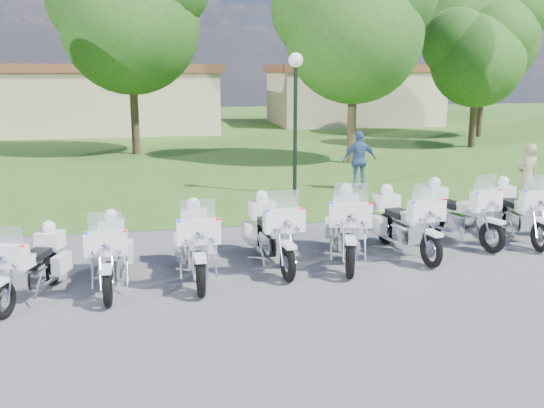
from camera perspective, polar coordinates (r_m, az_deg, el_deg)
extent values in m
plane|color=#505054|center=(12.40, 2.87, -5.40)|extent=(100.00, 100.00, 0.00)
cube|color=#3A6C22|center=(38.74, -6.78, 6.86)|extent=(100.00, 48.00, 0.01)
torus|color=black|center=(10.45, -23.93, -8.28)|extent=(0.31, 0.62, 0.61)
torus|color=black|center=(11.71, -20.03, -5.73)|extent=(0.31, 0.62, 0.61)
cube|color=white|center=(10.33, -24.14, -6.66)|extent=(0.28, 0.43, 0.06)
cube|color=white|center=(10.42, -23.66, -4.51)|extent=(0.69, 0.42, 0.36)
cube|color=silver|center=(10.38, -23.66, -2.74)|extent=(0.52, 0.27, 0.34)
sphere|color=red|center=(10.18, -22.49, -3.78)|extent=(0.08, 0.08, 0.08)
cube|color=silver|center=(11.05, -21.87, -6.37)|extent=(0.46, 0.58, 0.31)
cube|color=white|center=(10.78, -22.57, -5.13)|extent=(0.43, 0.54, 0.20)
cube|color=black|center=(11.19, -21.32, -4.48)|extent=(0.47, 0.63, 0.11)
cube|color=white|center=(11.43, -19.18, -5.30)|extent=(0.31, 0.50, 0.33)
cube|color=white|center=(11.68, -21.59, -5.11)|extent=(0.31, 0.50, 0.33)
cube|color=white|center=(11.59, -20.17, -3.16)|extent=(0.53, 0.48, 0.29)
sphere|color=white|center=(11.53, -20.26, -2.03)|extent=(0.24, 0.24, 0.24)
torus|color=black|center=(10.36, -15.21, -7.67)|extent=(0.13, 0.65, 0.65)
torus|color=black|center=(11.92, -14.70, -4.95)|extent=(0.13, 0.65, 0.65)
cube|color=white|center=(10.23, -15.32, -5.92)|extent=(0.18, 0.43, 0.07)
cube|color=white|center=(10.35, -15.35, -3.60)|extent=(0.70, 0.24, 0.39)
cube|color=silver|center=(10.32, -15.44, -1.70)|extent=(0.55, 0.12, 0.37)
sphere|color=red|center=(10.23, -13.69, -2.63)|extent=(0.09, 0.09, 0.09)
sphere|color=#1426E5|center=(10.28, -17.16, -2.77)|extent=(0.09, 0.09, 0.09)
cube|color=silver|center=(11.12, -14.96, -5.61)|extent=(0.33, 0.55, 0.33)
cube|color=white|center=(10.79, -15.14, -4.27)|extent=(0.31, 0.51, 0.21)
cube|color=black|center=(11.30, -14.97, -3.61)|extent=(0.33, 0.60, 0.12)
cube|color=white|center=(11.72, -13.35, -4.33)|extent=(0.18, 0.51, 0.35)
cube|color=white|center=(11.76, -16.20, -4.44)|extent=(0.18, 0.51, 0.35)
cube|color=white|center=(11.79, -14.84, -2.24)|extent=(0.47, 0.39, 0.31)
sphere|color=white|center=(11.73, -14.91, -1.05)|extent=(0.25, 0.25, 0.25)
torus|color=black|center=(10.48, -6.73, -6.91)|extent=(0.14, 0.70, 0.70)
torus|color=black|center=(12.17, -7.30, -4.15)|extent=(0.14, 0.70, 0.70)
cube|color=white|center=(10.34, -6.77, -5.04)|extent=(0.19, 0.46, 0.07)
cube|color=white|center=(10.49, -6.92, -2.60)|extent=(0.75, 0.26, 0.42)
cube|color=silver|center=(10.46, -7.00, -0.58)|extent=(0.59, 0.13, 0.39)
sphere|color=red|center=(10.40, -5.09, -1.55)|extent=(0.09, 0.09, 0.09)
sphere|color=#1426E5|center=(10.36, -8.77, -1.71)|extent=(0.09, 0.09, 0.09)
cube|color=silver|center=(11.30, -7.06, -4.79)|extent=(0.36, 0.59, 0.36)
cube|color=white|center=(10.96, -7.03, -3.35)|extent=(0.34, 0.55, 0.23)
cube|color=black|center=(11.51, -7.20, -2.69)|extent=(0.36, 0.65, 0.13)
cube|color=white|center=(11.99, -5.78, -3.48)|extent=(0.19, 0.55, 0.38)
cube|color=white|center=(11.96, -8.78, -3.61)|extent=(0.19, 0.55, 0.38)
cube|color=white|center=(12.04, -7.39, -1.29)|extent=(0.51, 0.42, 0.33)
sphere|color=white|center=(11.97, -7.43, -0.03)|extent=(0.27, 0.27, 0.27)
torus|color=black|center=(11.14, 1.49, -5.63)|extent=(0.20, 0.71, 0.70)
torus|color=black|center=(12.77, -0.91, -3.23)|extent=(0.20, 0.71, 0.70)
cube|color=white|center=(11.01, 1.54, -3.85)|extent=(0.23, 0.47, 0.07)
cube|color=white|center=(11.15, 1.14, -1.58)|extent=(0.77, 0.32, 0.42)
cube|color=silver|center=(11.13, 1.06, 0.32)|extent=(0.59, 0.18, 0.39)
sphere|color=red|center=(11.15, 2.89, -0.55)|extent=(0.09, 0.09, 0.09)
sphere|color=#1426E5|center=(10.95, -0.43, -0.77)|extent=(0.09, 0.09, 0.09)
cube|color=silver|center=(11.94, 0.18, -3.74)|extent=(0.41, 0.61, 0.36)
cube|color=white|center=(11.61, 0.53, -2.34)|extent=(0.38, 0.57, 0.23)
cube|color=black|center=(12.14, -0.23, -1.78)|extent=(0.41, 0.68, 0.13)
cube|color=white|center=(12.66, 0.65, -2.53)|extent=(0.24, 0.56, 0.38)
cube|color=white|center=(12.51, -2.11, -2.74)|extent=(0.24, 0.56, 0.38)
cube|color=white|center=(12.65, -0.95, -0.50)|extent=(0.54, 0.46, 0.33)
sphere|color=white|center=(12.59, -0.96, 0.70)|extent=(0.27, 0.27, 0.27)
torus|color=black|center=(11.39, 7.35, -5.20)|extent=(0.33, 0.76, 0.74)
torus|color=black|center=(13.20, 6.88, -2.70)|extent=(0.33, 0.76, 0.74)
cube|color=white|center=(11.26, 7.41, -3.35)|extent=(0.32, 0.52, 0.08)
cube|color=white|center=(11.43, 7.39, -0.99)|extent=(0.84, 0.46, 0.44)
cube|color=silver|center=(11.41, 7.43, 0.99)|extent=(0.64, 0.29, 0.42)
sphere|color=red|center=(11.34, 9.23, -0.06)|extent=(0.10, 0.10, 0.10)
sphere|color=#1426E5|center=(11.30, 5.64, 0.00)|extent=(0.10, 0.10, 0.10)
cube|color=silver|center=(12.28, 7.11, -3.23)|extent=(0.52, 0.70, 0.38)
cube|color=white|center=(11.92, 7.23, -1.79)|extent=(0.49, 0.65, 0.24)
cube|color=black|center=(12.51, 7.07, -1.20)|extent=(0.54, 0.76, 0.13)
cube|color=white|center=(13.02, 8.40, -2.11)|extent=(0.34, 0.61, 0.40)
cube|color=white|center=(12.98, 5.47, -2.07)|extent=(0.34, 0.61, 0.40)
cube|color=white|center=(13.08, 6.95, 0.11)|extent=(0.63, 0.57, 0.36)
sphere|color=white|center=(13.02, 6.98, 1.35)|extent=(0.29, 0.29, 0.29)
torus|color=black|center=(12.32, 14.75, -4.27)|extent=(0.24, 0.71, 0.70)
torus|color=black|center=(13.76, 10.65, -2.30)|extent=(0.24, 0.71, 0.70)
cube|color=white|center=(12.21, 14.90, -2.66)|extent=(0.25, 0.48, 0.07)
cube|color=white|center=(12.32, 14.33, -0.63)|extent=(0.78, 0.36, 0.42)
cube|color=silver|center=(12.30, 14.26, 1.08)|extent=(0.59, 0.21, 0.39)
sphere|color=red|center=(12.42, 15.82, 0.31)|extent=(0.09, 0.09, 0.09)
sphere|color=#1426E5|center=(12.05, 13.22, 0.09)|extent=(0.09, 0.09, 0.09)
cube|color=silver|center=(13.01, 12.57, -2.68)|extent=(0.44, 0.63, 0.35)
cube|color=white|center=(12.72, 13.24, -1.37)|extent=(0.41, 0.58, 0.23)
cube|color=black|center=(13.19, 11.93, -0.91)|extent=(0.44, 0.69, 0.12)
cube|color=white|center=(13.74, 12.14, -1.62)|extent=(0.26, 0.56, 0.37)
cube|color=white|center=(13.43, 9.86, -1.85)|extent=(0.26, 0.56, 0.37)
cube|color=white|center=(13.64, 10.69, 0.22)|extent=(0.55, 0.48, 0.33)
sphere|color=white|center=(13.59, 10.74, 1.34)|extent=(0.27, 0.27, 0.27)
torus|color=black|center=(13.68, 20.00, -2.95)|extent=(0.33, 0.70, 0.69)
torus|color=black|center=(14.86, 14.97, -1.41)|extent=(0.33, 0.70, 0.69)
cube|color=white|center=(13.58, 20.18, -1.49)|extent=(0.31, 0.49, 0.07)
cube|color=white|center=(13.66, 19.49, 0.29)|extent=(0.79, 0.46, 0.41)
cube|color=silver|center=(13.63, 19.41, 1.83)|extent=(0.59, 0.29, 0.39)
sphere|color=red|center=(13.83, 20.67, 1.18)|extent=(0.09, 0.09, 0.09)
sphere|color=#1426E5|center=(13.34, 18.79, 0.93)|extent=(0.09, 0.09, 0.09)
cube|color=silver|center=(14.24, 17.35, -1.65)|extent=(0.51, 0.66, 0.35)
cube|color=white|center=(13.99, 18.17, -0.42)|extent=(0.48, 0.61, 0.23)
cube|color=black|center=(14.37, 16.56, -0.06)|extent=(0.53, 0.72, 0.12)
cube|color=white|center=(14.92, 16.28, -0.73)|extent=(0.34, 0.57, 0.37)
cube|color=white|center=(14.50, 14.53, -1.01)|extent=(0.34, 0.57, 0.37)
cube|color=white|center=(14.75, 15.02, 0.92)|extent=(0.60, 0.54, 0.33)
sphere|color=white|center=(14.70, 15.08, 1.95)|extent=(0.27, 0.27, 0.27)
torus|color=black|center=(14.15, 23.95, -2.80)|extent=(0.18, 0.69, 0.68)
torus|color=black|center=(15.61, 20.73, -1.16)|extent=(0.18, 0.69, 0.68)
cube|color=white|center=(14.05, 24.12, -1.42)|extent=(0.21, 0.46, 0.07)
cube|color=white|center=(14.18, 23.73, 0.31)|extent=(0.75, 0.30, 0.41)
cube|color=silver|center=(14.17, 23.73, 1.77)|extent=(0.58, 0.16, 0.38)
sphere|color=#1426E5|center=(13.93, 22.77, 1.00)|extent=(0.09, 0.09, 0.09)
cube|color=silver|center=(14.86, 22.26, -1.46)|extent=(0.39, 0.59, 0.35)
cube|color=white|center=(14.58, 22.84, -0.33)|extent=(0.36, 0.55, 0.22)
cube|color=black|center=(15.05, 21.81, 0.06)|extent=(0.39, 0.66, 0.12)
cube|color=white|center=(15.59, 22.04, -0.63)|extent=(0.22, 0.54, 0.37)
cube|color=white|center=(15.30, 20.03, -0.70)|extent=(0.22, 0.54, 0.37)
cube|color=white|center=(15.51, 20.86, 1.03)|extent=(0.52, 0.44, 0.33)
sphere|color=white|center=(15.47, 20.93, 1.99)|extent=(0.27, 0.27, 0.27)
cube|color=white|center=(16.56, 23.82, -0.18)|extent=(0.28, 0.52, 0.34)
cylinder|color=black|center=(18.55, 2.19, 6.83)|extent=(0.12, 0.12, 3.93)
sphere|color=white|center=(18.46, 2.25, 13.38)|extent=(0.44, 0.44, 0.44)
cylinder|color=#38281C|center=(28.38, -12.83, 8.80)|extent=(0.36, 0.36, 4.19)
sphere|color=#205016|center=(28.39, -13.20, 16.09)|extent=(6.09, 6.09, 6.09)
cylinder|color=#38281C|center=(25.29, 7.53, 8.12)|extent=(0.36, 0.36, 3.79)
sphere|color=#205016|center=(25.25, 7.75, 15.54)|extent=(5.51, 5.51, 5.51)
sphere|color=#205016|center=(25.39, 4.78, 17.93)|extent=(4.13, 4.13, 4.13)
cylinder|color=#38281C|center=(31.77, 18.43, 7.85)|extent=(0.36, 0.36, 3.08)
sphere|color=#205016|center=(31.69, 18.77, 12.65)|extent=(4.49, 4.49, 4.49)
sphere|color=#205016|center=(31.56, 16.96, 14.30)|extent=(3.36, 3.36, 3.36)
sphere|color=#205016|center=(32.02, 20.88, 14.75)|extent=(3.08, 3.08, 3.08)
cylinder|color=#38281C|center=(36.89, 19.03, 9.09)|extent=(0.36, 0.36, 3.99)
sphere|color=#205016|center=(36.88, 19.42, 14.43)|extent=(5.80, 5.80, 5.80)
sphere|color=#205016|center=(36.73, 17.40, 16.28)|extent=(4.35, 4.35, 4.35)
sphere|color=#205016|center=(37.37, 21.79, 16.74)|extent=(3.99, 3.99, 3.99)
cube|color=#C2B68C|center=(39.62, -15.76, 9.22)|extent=(14.00, 8.00, 3.60)
cube|color=brown|center=(39.57, -15.94, 12.18)|extent=(14.56, 8.32, 0.50)
cube|color=#C2B68C|center=(43.74, 7.58, 9.85)|extent=(11.00, 7.00, 3.60)
cube|color=brown|center=(43.70, 7.66, 12.54)|extent=(11.44, 7.28, 0.50)
imported|color=tan|center=(18.30, 22.89, 2.42)|extent=(0.69, 0.47, 1.82)
imported|color=#3A588B|center=(19.68, 8.23, 4.08)|extent=(1.13, 0.49, 1.91)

